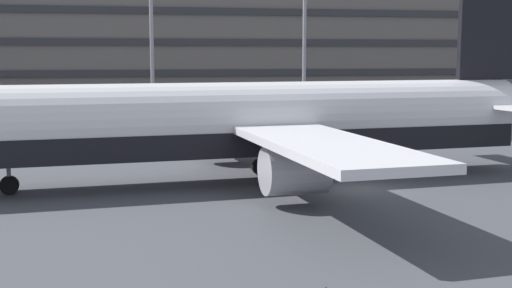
# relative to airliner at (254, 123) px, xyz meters

# --- Properties ---
(ground_plane) EXTENTS (600.00, 600.00, 0.00)m
(ground_plane) POSITION_rel_airliner_xyz_m (4.62, -2.84, -3.09)
(ground_plane) COLOR #424449
(terminal_structure) EXTENTS (134.41, 16.71, 12.71)m
(terminal_structure) POSITION_rel_airliner_xyz_m (4.62, 43.73, 3.27)
(terminal_structure) COLOR #605B56
(terminal_structure) RESTS_ON ground_plane
(airliner) EXTENTS (37.53, 30.25, 11.10)m
(airliner) POSITION_rel_airliner_xyz_m (0.00, 0.00, 0.00)
(airliner) COLOR silver
(airliner) RESTS_ON ground_plane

